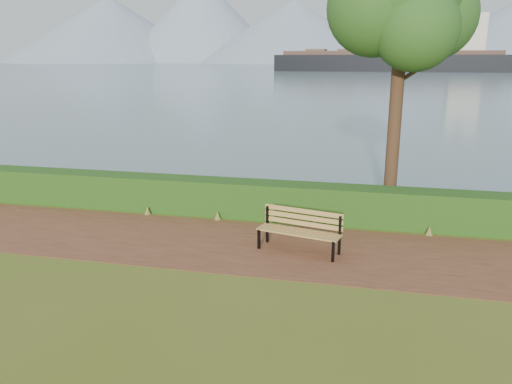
# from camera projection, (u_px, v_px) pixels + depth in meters

# --- Properties ---
(ground) EXTENTS (140.00, 140.00, 0.00)m
(ground) POSITION_uv_depth(u_px,v_px,m) (237.00, 250.00, 11.69)
(ground) COLOR #525E1B
(ground) RESTS_ON ground
(path) EXTENTS (40.00, 3.40, 0.01)m
(path) POSITION_uv_depth(u_px,v_px,m) (240.00, 245.00, 11.97)
(path) COLOR #592F1E
(path) RESTS_ON ground
(hedge) EXTENTS (32.00, 0.85, 1.00)m
(hedge) POSITION_uv_depth(u_px,v_px,m) (261.00, 200.00, 14.01)
(hedge) COLOR #1A4112
(hedge) RESTS_ON ground
(water) EXTENTS (700.00, 510.00, 0.00)m
(water) POSITION_uv_depth(u_px,v_px,m) (368.00, 66.00, 256.32)
(water) COLOR #415669
(water) RESTS_ON ground
(mountains) EXTENTS (585.00, 190.00, 70.00)m
(mountains) POSITION_uv_depth(u_px,v_px,m) (360.00, 26.00, 388.49)
(mountains) COLOR #7C8EA6
(mountains) RESTS_ON ground
(bench) EXTENTS (2.00, 0.98, 0.97)m
(bench) POSITION_uv_depth(u_px,v_px,m) (300.00, 228.00, 11.51)
(bench) COLOR black
(bench) RESTS_ON ground
(tree) EXTENTS (3.94, 3.24, 7.78)m
(tree) POSITION_uv_depth(u_px,v_px,m) (403.00, 1.00, 12.99)
(tree) COLOR #352315
(tree) RESTS_ON ground
(cargo_ship) EXTENTS (72.29, 14.67, 21.81)m
(cargo_ship) POSITION_uv_depth(u_px,v_px,m) (396.00, 61.00, 157.67)
(cargo_ship) COLOR black
(cargo_ship) RESTS_ON ground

